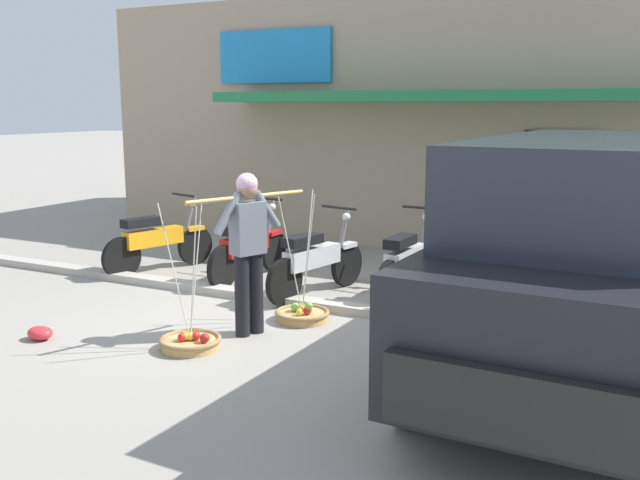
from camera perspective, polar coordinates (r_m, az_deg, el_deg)
The scene contains 13 objects.
ground_plane at distance 8.02m, azimuth -5.24°, elevation -6.38°, with size 90.00×90.00×0.00m, color gray.
sidewalk_curb at distance 8.58m, azimuth -2.75°, elevation -4.85°, with size 20.00×0.24×0.10m, color #AEA89C.
fruit_vendor at distance 7.29m, azimuth -5.82°, elevation -0.23°, with size 0.58×1.33×1.70m.
fruit_basket_left_side at distance 7.15m, azimuth -10.40°, elevation -8.03°, with size 0.61×0.61×1.45m.
fruit_basket_right_side at distance 7.92m, azimuth -1.45°, elevation -5.96°, with size 0.61×0.61×1.45m.
motorcycle_nearest_shop at distance 10.41m, azimuth -12.99°, elevation -0.05°, with size 0.70×1.76×1.09m.
motorcycle_second_in_row at distance 9.72m, azimuth -5.86°, elevation -0.59°, with size 0.54×1.82×1.09m.
motorcycle_third_in_row at distance 8.84m, azimuth -0.38°, elevation -1.68°, with size 0.59×1.80×1.09m.
motorcycle_end_of_row at distance 8.86m, azimuth 7.06°, elevation -1.74°, with size 0.54×1.82×1.09m.
parked_truck at distance 6.42m, azimuth 20.92°, elevation -1.00°, with size 2.27×4.86×2.10m.
storefront_building at distance 13.89m, azimuth 12.48°, elevation 9.47°, with size 13.00×6.00×4.20m.
plastic_litter_bag at distance 7.85m, azimuth -21.64°, elevation -6.99°, with size 0.28×0.22×0.14m, color red.
wooden_crate at distance 9.14m, azimuth 6.99°, elevation -3.23°, with size 0.44×0.36×0.32m, color olive.
Camera 1 is at (4.11, -6.47, 2.36)m, focal length 39.70 mm.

